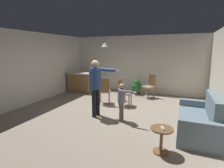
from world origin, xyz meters
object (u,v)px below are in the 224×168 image
Objects in this scene: person_child at (122,98)px; potted_plant_corner at (137,86)px; couch_floral at (199,121)px; side_table_by_couch at (161,137)px; dining_chair_near_wall at (104,90)px; spare_remote_on_table at (163,128)px; dining_chair_by_counter at (123,91)px; person_adult at (96,82)px; dining_chair_centre_back at (150,85)px; kitchen_counter at (81,82)px.

potted_plant_corner is at bearing -168.70° from person_child.
side_table_by_couch is at bearing 146.87° from couch_floral.
dining_chair_near_wall is 7.69× the size of spare_remote_on_table.
dining_chair_by_counter is 1.44× the size of potted_plant_corner.
person_adult is 1.73× the size of dining_chair_centre_back.
person_child is at bearing 89.36° from couch_floral.
dining_chair_by_counter is at bearing -16.76° from dining_chair_near_wall.
dining_chair_centre_back is at bearing 179.06° from person_child.
person_adult reaches higher than dining_chair_near_wall.
spare_remote_on_table is (4.28, -3.85, 0.06)m from kitchen_counter.
dining_chair_by_counter is at bearing 171.98° from person_adult.
dining_chair_near_wall is at bearing 133.66° from spare_remote_on_table.
kitchen_counter is 4.02m from person_child.
couch_floral is 2.58× the size of potted_plant_corner.
dining_chair_centre_back is at bearing 30.78° from couch_floral.
dining_chair_near_wall is (-0.29, 1.23, -0.53)m from person_adult.
kitchen_counter is at bearing 42.65° from dining_chair_centre_back.
dining_chair_centre_back is (0.68, 1.51, 0.00)m from dining_chair_by_counter.
couch_floral is at bearing 159.27° from dining_chair_centre_back.
person_adult is 2.48× the size of potted_plant_corner.
person_adult is (-2.09, 1.25, 0.75)m from side_table_by_couch.
potted_plant_corner is at bearing 12.44° from kitchen_counter.
couch_floral is 13.85× the size of spare_remote_on_table.
dining_chair_centre_back reaches higher than side_table_by_couch.
dining_chair_by_counter is 0.73m from dining_chair_near_wall.
person_child is at bearing 13.47° from dining_chair_by_counter.
potted_plant_corner reaches higher than side_table_by_couch.
person_adult is (2.17, -2.57, 0.60)m from kitchen_counter.
person_child is at bearing -83.15° from potted_plant_corner.
dining_chair_centre_back is 0.76m from potted_plant_corner.
side_table_by_couch is at bearing 29.58° from dining_chair_by_counter.
spare_remote_on_table is (0.01, -0.03, 0.21)m from side_table_by_couch.
dining_chair_centre_back reaches higher than potted_plant_corner.
dining_chair_centre_back is at bearing 103.48° from spare_remote_on_table.
kitchen_counter is 9.69× the size of spare_remote_on_table.
dining_chair_by_counter is 3.07m from spare_remote_on_table.
kitchen_counter is 1.14× the size of person_child.
person_child is 3.26m from potted_plant_corner.
spare_remote_on_table is at bearing -69.71° from potted_plant_corner.
person_adult reaches higher than person_child.
dining_chair_by_counter is 1.00× the size of dining_chair_near_wall.
potted_plant_corner is (-0.39, 3.22, -0.30)m from person_child.
spare_remote_on_table is (2.40, -2.51, -0.01)m from dining_chair_near_wall.
dining_chair_centre_back is (-0.97, 4.06, 0.22)m from side_table_by_couch.
couch_floral and dining_chair_near_wall have the same top height.
dining_chair_centre_back is 7.69× the size of spare_remote_on_table.
person_adult reaches higher than dining_chair_centre_back.
side_table_by_couch is at bearing 141.91° from dining_chair_centre_back.
couch_floral is at bearing 56.68° from dining_chair_by_counter.
dining_chair_by_counter reaches higher than spare_remote_on_table.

